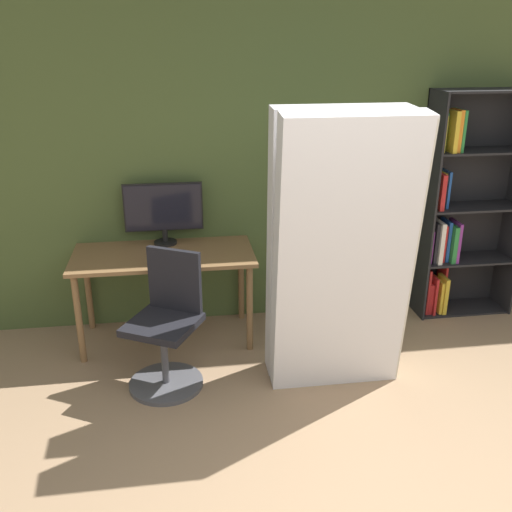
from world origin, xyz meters
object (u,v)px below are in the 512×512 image
(office_chair, at_px, (167,332))
(mattress_far, at_px, (335,247))
(bookshelf, at_px, (456,213))
(mattress_near, at_px, (344,260))
(monitor, at_px, (164,210))

(office_chair, relative_size, mattress_far, 0.50)
(office_chair, height_order, bookshelf, bookshelf)
(office_chair, bearing_deg, mattress_far, 0.54)
(bookshelf, relative_size, mattress_near, 1.00)
(monitor, relative_size, office_chair, 0.65)
(monitor, relative_size, mattress_far, 0.32)
(office_chair, height_order, mattress_near, mattress_near)
(office_chair, xyz_separation_m, bookshelf, (2.47, 0.83, 0.50))
(bookshelf, xyz_separation_m, mattress_far, (-1.31, -0.82, 0.06))
(mattress_near, bearing_deg, mattress_far, 90.00)
(office_chair, relative_size, bookshelf, 0.50)
(mattress_near, bearing_deg, office_chair, 169.03)
(mattress_near, bearing_deg, bookshelf, 39.05)
(monitor, bearing_deg, bookshelf, -0.56)
(monitor, xyz_separation_m, mattress_far, (1.16, -0.85, -0.07))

